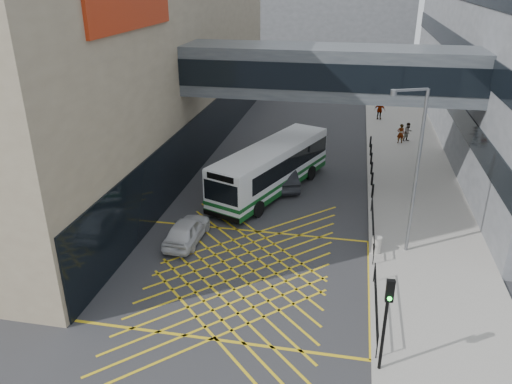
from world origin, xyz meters
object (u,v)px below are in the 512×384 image
Objects in this scene: car_silver at (291,147)px; litter_bin at (376,245)px; car_white at (187,230)px; traffic_light at (387,312)px; bus at (272,167)px; pedestrian_c at (380,110)px; street_lamp at (414,163)px; pedestrian_a at (401,134)px; pedestrian_b at (408,132)px; car_dark at (281,176)px.

litter_bin is (6.15, -13.80, -0.14)m from car_silver.
car_white is 12.64m from traffic_light.
pedestrian_c is at bearing 89.74° from bus.
car_white is at bearing 162.06° from street_lamp.
pedestrian_c is (-0.47, 24.91, -3.80)m from street_lamp.
pedestrian_a is (0.99, 17.88, -3.90)m from street_lamp.
traffic_light is (6.40, -15.29, 1.02)m from bus.
litter_bin is (6.46, -6.95, -1.07)m from bus.
car_white is 11.93m from street_lamp.
bus is at bearing -167.05° from pedestrian_b.
pedestrian_b is at bearing 126.62° from pedestrian_c.
traffic_light reaches higher than car_silver.
car_dark is 9.86m from litter_bin.
street_lamp reaches higher than pedestrian_c.
car_silver is 15.86m from street_lamp.
car_white is 22.40m from pedestrian_a.
pedestrian_a is 0.92m from pedestrian_b.
car_white is 27.97m from pedestrian_c.
litter_bin is at bearing 106.33° from pedestrian_c.
litter_bin is at bearing 86.54° from traffic_light.
pedestrian_a reaches higher than car_silver.
street_lamp is 4.55× the size of pedestrian_c.
pedestrian_c is (10.65, 25.86, 0.39)m from car_white.
car_dark is at bearing 107.09° from traffic_light.
bus is 13.08× the size of litter_bin.
street_lamp is at bearing 73.89° from pedestrian_a.
bus is 6.92m from car_silver.
bus is 9.55m from litter_bin.
litter_bin is at bearing -25.65° from bus.
pedestrian_b is (3.04, 27.33, -1.74)m from traffic_light.
car_silver is 10.50m from pedestrian_b.
bus is 6.97× the size of pedestrian_a.
pedestrian_a is (8.33, 10.50, 0.22)m from car_dark.
street_lamp is 4.50m from litter_bin.
pedestrian_a is at bearing 81.82° from traffic_light.
car_white is 4.95× the size of litter_bin.
car_white is at bearing 85.91° from pedestrian_c.
street_lamp is 9.66× the size of litter_bin.
pedestrian_a is (12.12, 18.84, 0.29)m from car_white.
pedestrian_c reaches higher than litter_bin.
bus is 19.82m from pedestrian_c.
traffic_light reaches higher than car_white.
pedestrian_b reaches higher than car_dark.
bus is 6.16× the size of pedestrian_c.
pedestrian_a is 1.03× the size of pedestrian_b.
pedestrian_c reaches higher than car_white.
pedestrian_a reaches higher than car_dark.
bus reaches higher than pedestrian_b.
bus reaches higher than car_white.
pedestrian_a is at bearing -140.33° from car_silver.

